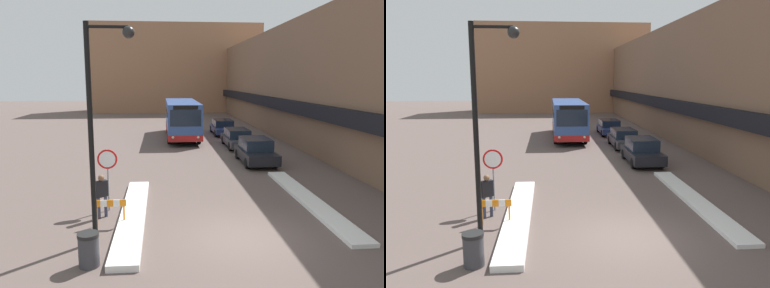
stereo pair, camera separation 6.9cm
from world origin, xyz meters
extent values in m
plane|color=brown|center=(0.00, 0.00, 0.00)|extent=(160.00, 160.00, 0.00)
cube|color=brown|center=(10.00, 24.00, 4.78)|extent=(5.00, 60.00, 9.56)
cube|color=black|center=(7.25, 24.00, 3.05)|extent=(0.50, 60.00, 0.90)
cube|color=#996B4C|center=(0.00, 49.59, 6.69)|extent=(26.00, 8.00, 13.37)
cube|color=silver|center=(-3.60, 2.15, 0.10)|extent=(0.90, 8.22, 0.20)
cube|color=silver|center=(3.60, 3.37, 0.07)|extent=(0.90, 8.98, 0.14)
cube|color=#335193|center=(-0.71, 21.24, 1.82)|extent=(2.62, 10.18, 2.74)
cube|color=red|center=(-0.71, 21.24, 0.69)|extent=(2.64, 10.20, 0.48)
cube|color=#192333|center=(-0.71, 21.24, 2.20)|extent=(2.64, 9.37, 0.75)
cube|color=#192333|center=(-0.71, 16.14, 2.23)|extent=(2.31, 0.03, 1.23)
cube|color=black|center=(-0.71, 16.14, 3.01)|extent=(1.83, 0.03, 0.28)
sphere|color=#F2EAC6|center=(-1.65, 16.13, 0.80)|extent=(0.20, 0.20, 0.20)
sphere|color=#F2EAC6|center=(0.23, 16.13, 0.80)|extent=(0.20, 0.20, 0.20)
cylinder|color=black|center=(-1.90, 18.08, 0.53)|extent=(0.28, 1.06, 1.06)
cylinder|color=black|center=(0.48, 18.08, 0.53)|extent=(0.28, 1.06, 1.06)
cylinder|color=black|center=(-1.90, 24.39, 0.53)|extent=(0.28, 1.06, 1.06)
cylinder|color=black|center=(0.48, 24.39, 0.53)|extent=(0.28, 1.06, 1.06)
cube|color=black|center=(3.20, 10.67, 0.55)|extent=(1.84, 4.28, 0.60)
cube|color=#192333|center=(3.20, 10.78, 1.19)|extent=(1.62, 2.36, 0.69)
cylinder|color=black|center=(4.04, 9.34, 0.31)|extent=(0.20, 0.62, 0.62)
cylinder|color=black|center=(2.36, 9.34, 0.31)|extent=(0.20, 0.62, 0.62)
cylinder|color=black|center=(4.04, 12.00, 0.31)|extent=(0.20, 0.62, 0.62)
cylinder|color=black|center=(2.36, 12.00, 0.31)|extent=(0.20, 0.62, 0.62)
cube|color=#38383D|center=(3.20, 16.23, 0.50)|extent=(1.80, 4.76, 0.50)
cube|color=#192333|center=(3.20, 16.35, 1.06)|extent=(1.58, 2.62, 0.62)
cylinder|color=black|center=(4.02, 14.75, 0.32)|extent=(0.20, 0.63, 0.63)
cylinder|color=black|center=(2.38, 14.75, 0.32)|extent=(0.20, 0.63, 0.63)
cylinder|color=black|center=(4.02, 17.70, 0.32)|extent=(0.20, 0.63, 0.63)
cylinder|color=black|center=(2.38, 17.70, 0.32)|extent=(0.20, 0.63, 0.63)
cube|color=navy|center=(3.20, 22.89, 0.50)|extent=(1.89, 4.69, 0.49)
cube|color=#192333|center=(3.20, 23.00, 1.05)|extent=(1.67, 2.58, 0.61)
cylinder|color=black|center=(4.07, 21.43, 0.33)|extent=(0.20, 0.65, 0.65)
cylinder|color=black|center=(2.33, 21.43, 0.33)|extent=(0.20, 0.65, 0.65)
cylinder|color=black|center=(4.07, 24.34, 0.33)|extent=(0.20, 0.65, 0.65)
cylinder|color=black|center=(2.33, 24.34, 0.33)|extent=(0.20, 0.65, 0.65)
cylinder|color=gray|center=(-4.59, 2.96, 1.21)|extent=(0.07, 0.07, 2.42)
cylinder|color=red|center=(-4.59, 2.94, 2.04)|extent=(0.76, 0.03, 0.76)
cylinder|color=white|center=(-4.59, 2.93, 2.04)|extent=(0.62, 0.01, 0.62)
cylinder|color=black|center=(-4.63, 0.07, 3.35)|extent=(0.16, 0.16, 6.70)
cylinder|color=black|center=(-4.03, 0.07, 6.55)|extent=(1.20, 0.10, 0.10)
sphere|color=black|center=(-3.43, 0.07, 6.40)|extent=(0.36, 0.36, 0.36)
cylinder|color=#333851|center=(-4.85, 2.12, 0.40)|extent=(0.12, 0.12, 0.80)
cylinder|color=#333851|center=(-4.61, 2.28, 0.40)|extent=(0.12, 0.12, 0.80)
cube|color=black|center=(-4.73, 2.20, 1.10)|extent=(0.47, 0.41, 0.60)
sphere|color=brown|center=(-4.73, 2.20, 1.51)|extent=(0.22, 0.22, 0.22)
cylinder|color=black|center=(-4.91, 2.07, 1.07)|extent=(0.09, 0.09, 0.57)
cylinder|color=black|center=(-4.55, 2.32, 1.07)|extent=(0.09, 0.09, 0.57)
cylinder|color=#38383D|center=(-4.54, -1.49, 0.42)|extent=(0.56, 0.56, 0.85)
cylinder|color=black|center=(-4.54, -1.49, 0.90)|extent=(0.59, 0.59, 0.10)
cylinder|color=orange|center=(-4.79, 1.36, 0.35)|extent=(0.06, 0.06, 0.70)
cylinder|color=orange|center=(-3.85, 1.36, 0.35)|extent=(0.06, 0.06, 0.70)
cube|color=orange|center=(-4.76, 1.36, 0.82)|extent=(0.22, 0.04, 0.24)
cube|color=white|center=(-4.54, 1.36, 0.82)|extent=(0.22, 0.04, 0.24)
cube|color=orange|center=(-4.32, 1.36, 0.82)|extent=(0.22, 0.04, 0.24)
cube|color=white|center=(-4.10, 1.36, 0.82)|extent=(0.22, 0.04, 0.24)
cube|color=orange|center=(-3.88, 1.36, 0.82)|extent=(0.22, 0.04, 0.24)
camera|label=1|loc=(-2.52, -11.24, 5.05)|focal=35.00mm
camera|label=2|loc=(-2.45, -11.24, 5.05)|focal=35.00mm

